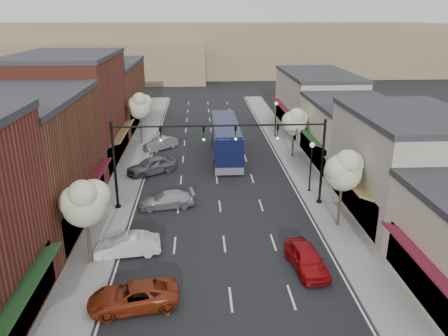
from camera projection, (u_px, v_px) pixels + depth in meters
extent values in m
plane|color=black|center=(226.00, 260.00, 27.22)|extent=(160.00, 160.00, 0.00)
cube|color=gray|center=(132.00, 164.00, 44.13)|extent=(2.80, 73.00, 0.15)
cube|color=gray|center=(296.00, 161.00, 45.05)|extent=(2.80, 73.00, 0.15)
cube|color=gray|center=(146.00, 164.00, 44.21)|extent=(0.25, 73.00, 0.17)
cube|color=gray|center=(283.00, 161.00, 44.97)|extent=(0.25, 73.00, 0.17)
cube|color=black|center=(2.00, 334.00, 18.61)|extent=(0.60, 11.90, 2.60)
cube|color=#1B451D|center=(16.00, 304.00, 18.15)|extent=(1.07, 9.80, 0.49)
cube|color=brown|center=(18.00, 165.00, 30.57)|extent=(9.00, 14.00, 9.00)
cube|color=#2D2D30|center=(6.00, 98.00, 28.99)|extent=(9.20, 14.10, 0.40)
cube|color=black|center=(83.00, 201.00, 31.78)|extent=(0.60, 11.90, 2.60)
cube|color=maroon|center=(92.00, 182.00, 31.32)|extent=(1.07, 9.80, 0.49)
cube|color=maroon|center=(71.00, 112.00, 43.49)|extent=(9.00, 14.00, 10.50)
cube|color=#2D2D30|center=(64.00, 55.00, 41.65)|extent=(9.20, 14.10, 0.40)
cube|color=black|center=(116.00, 146.00, 44.94)|extent=(0.60, 11.90, 2.60)
cube|color=olive|center=(123.00, 132.00, 44.48)|extent=(1.07, 9.80, 0.49)
cube|color=brown|center=(104.00, 95.00, 58.95)|extent=(9.00, 18.00, 8.00)
cube|color=#2D2D30|center=(101.00, 64.00, 57.54)|extent=(9.20, 18.10, 0.40)
cube|color=black|center=(137.00, 112.00, 59.98)|extent=(0.60, 15.30, 2.60)
cube|color=#1B451D|center=(142.00, 102.00, 59.52)|extent=(1.07, 12.60, 0.49)
cube|color=black|center=(437.00, 290.00, 21.59)|extent=(0.60, 10.20, 2.60)
cube|color=maroon|center=(426.00, 264.00, 21.04)|extent=(1.07, 8.40, 0.49)
cube|color=#A69B8E|center=(407.00, 167.00, 32.35)|extent=(8.00, 12.00, 7.50)
cube|color=#2D2D30|center=(414.00, 115.00, 31.03)|extent=(8.20, 12.10, 0.40)
cube|color=black|center=(355.00, 195.00, 32.87)|extent=(0.60, 10.20, 2.60)
cube|color=olive|center=(346.00, 176.00, 32.33)|extent=(1.07, 8.40, 0.49)
cube|color=beige|center=(352.00, 134.00, 43.89)|extent=(8.00, 12.00, 6.00)
cube|color=#2D2D30|center=(355.00, 103.00, 42.81)|extent=(8.20, 12.10, 0.40)
cube|color=black|center=(315.00, 148.00, 44.16)|extent=(0.60, 10.20, 2.60)
cube|color=#1B451D|center=(308.00, 134.00, 43.61)|extent=(1.07, 8.40, 0.49)
cube|color=#A69B8E|center=(316.00, 102.00, 56.88)|extent=(8.00, 16.00, 7.00)
cube|color=#2D2D30|center=(318.00, 74.00, 55.64)|extent=(8.20, 16.10, 0.40)
cube|color=black|center=(288.00, 117.00, 57.32)|extent=(0.60, 13.60, 2.60)
cube|color=maroon|center=(282.00, 106.00, 56.77)|extent=(1.07, 11.20, 0.49)
cube|color=#7A6647|center=(204.00, 49.00, 109.83)|extent=(120.00, 30.00, 12.00)
cube|color=#7A6647|center=(93.00, 62.00, 97.86)|extent=(50.00, 20.00, 8.00)
cylinder|color=black|center=(319.00, 202.00, 35.13)|extent=(0.44, 0.44, 0.30)
cylinder|color=black|center=(322.00, 163.00, 34.00)|extent=(0.20, 0.20, 7.00)
cylinder|color=black|center=(273.00, 125.00, 32.74)|extent=(8.00, 0.14, 0.14)
imported|color=black|center=(278.00, 133.00, 32.97)|extent=(0.18, 0.46, 1.10)
sphere|color=#19E533|center=(278.00, 138.00, 32.99)|extent=(0.18, 0.18, 0.18)
imported|color=black|center=(236.00, 133.00, 32.79)|extent=(0.18, 0.46, 1.10)
sphere|color=#19E533|center=(236.00, 139.00, 32.82)|extent=(0.18, 0.18, 0.18)
cylinder|color=black|center=(118.00, 207.00, 34.26)|extent=(0.44, 0.44, 0.30)
cylinder|color=black|center=(115.00, 167.00, 33.13)|extent=(0.20, 0.20, 7.00)
cylinder|color=black|center=(166.00, 126.00, 32.31)|extent=(8.00, 0.14, 0.14)
imported|color=black|center=(161.00, 134.00, 32.49)|extent=(0.18, 0.46, 1.10)
sphere|color=#19E533|center=(161.00, 140.00, 32.52)|extent=(0.18, 0.18, 0.18)
imported|color=black|center=(204.00, 134.00, 32.66)|extent=(0.18, 0.46, 1.10)
sphere|color=#19E533|center=(204.00, 140.00, 32.69)|extent=(0.18, 0.18, 0.18)
cylinder|color=#47382B|center=(340.00, 203.00, 30.81)|extent=(0.20, 0.20, 3.71)
sphere|color=beige|center=(343.00, 172.00, 30.03)|extent=(2.60, 2.60, 2.60)
sphere|color=beige|center=(349.00, 164.00, 30.18)|extent=(2.00, 2.00, 2.00)
sphere|color=beige|center=(339.00, 169.00, 29.61)|extent=(1.90, 1.90, 1.90)
sphere|color=beige|center=(348.00, 162.00, 29.25)|extent=(1.70, 1.70, 1.70)
cylinder|color=#47382B|center=(293.00, 142.00, 45.92)|extent=(0.20, 0.20, 3.33)
sphere|color=beige|center=(294.00, 123.00, 45.22)|extent=(2.60, 2.60, 2.60)
sphere|color=beige|center=(298.00, 118.00, 45.39)|extent=(2.00, 2.00, 2.00)
sphere|color=beige|center=(291.00, 121.00, 44.81)|extent=(1.90, 1.90, 1.90)
sphere|color=beige|center=(296.00, 116.00, 44.48)|extent=(1.70, 1.70, 1.70)
cylinder|color=#47382B|center=(88.00, 239.00, 26.18)|extent=(0.20, 0.20, 3.52)
sphere|color=beige|center=(84.00, 205.00, 25.44)|extent=(2.60, 2.60, 2.60)
sphere|color=beige|center=(94.00, 196.00, 25.60)|extent=(2.00, 2.00, 2.00)
sphere|color=beige|center=(75.00, 202.00, 25.02)|extent=(1.90, 1.90, 1.90)
sphere|color=beige|center=(82.00, 195.00, 24.68)|extent=(1.70, 1.70, 1.70)
cylinder|color=#47382B|center=(141.00, 128.00, 50.57)|extent=(0.20, 0.20, 3.84)
sphere|color=beige|center=(140.00, 108.00, 49.77)|extent=(2.60, 2.60, 2.60)
sphere|color=beige|center=(144.00, 103.00, 49.91)|extent=(2.00, 2.00, 2.00)
sphere|color=beige|center=(135.00, 105.00, 49.34)|extent=(1.90, 1.90, 1.90)
sphere|color=beige|center=(139.00, 100.00, 48.98)|extent=(1.70, 1.70, 1.70)
cylinder|color=black|center=(309.00, 191.00, 37.48)|extent=(0.28, 0.28, 0.20)
cylinder|color=black|center=(310.00, 170.00, 36.85)|extent=(0.12, 0.12, 4.00)
sphere|color=white|center=(312.00, 145.00, 36.10)|extent=(0.44, 0.44, 0.44)
cylinder|color=black|center=(275.00, 137.00, 53.94)|extent=(0.28, 0.28, 0.20)
cylinder|color=black|center=(276.00, 122.00, 53.30)|extent=(0.12, 0.12, 4.00)
sphere|color=white|center=(276.00, 104.00, 52.55)|extent=(0.44, 0.44, 0.44)
cube|color=black|center=(226.00, 138.00, 46.03)|extent=(2.70, 12.39, 3.16)
cube|color=#595B60|center=(226.00, 152.00, 46.52)|extent=(2.72, 12.41, 0.72)
cube|color=black|center=(226.00, 134.00, 45.88)|extent=(2.76, 11.40, 1.14)
cube|color=black|center=(226.00, 123.00, 45.48)|extent=(2.48, 11.89, 0.26)
cube|color=black|center=(230.00, 150.00, 40.04)|extent=(2.15, 0.08, 1.24)
cylinder|color=black|center=(216.00, 166.00, 42.39)|extent=(0.33, 1.07, 1.07)
cylinder|color=black|center=(241.00, 165.00, 42.52)|extent=(0.33, 1.07, 1.07)
cylinder|color=black|center=(213.00, 142.00, 50.15)|extent=(0.33, 1.07, 1.07)
cylinder|color=black|center=(234.00, 142.00, 50.28)|extent=(0.33, 1.07, 1.07)
cylinder|color=black|center=(213.00, 145.00, 48.80)|extent=(0.33, 1.07, 1.07)
cylinder|color=black|center=(235.00, 145.00, 48.93)|extent=(0.33, 1.07, 1.07)
imported|color=#9A0B0F|center=(306.00, 258.00, 26.01)|extent=(2.29, 4.49, 1.47)
imported|color=maroon|center=(133.00, 296.00, 22.66)|extent=(5.01, 2.98, 1.31)
imported|color=silver|center=(128.00, 245.00, 27.60)|extent=(4.27, 1.96, 1.36)
imported|color=#A5A4AA|center=(167.00, 200.00, 34.42)|extent=(4.61, 2.43, 1.27)
imported|color=#585A60|center=(152.00, 166.00, 41.52)|extent=(5.11, 4.26, 1.64)
imported|color=#9E9EA3|center=(161.00, 143.00, 48.99)|extent=(4.02, 3.94, 1.38)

